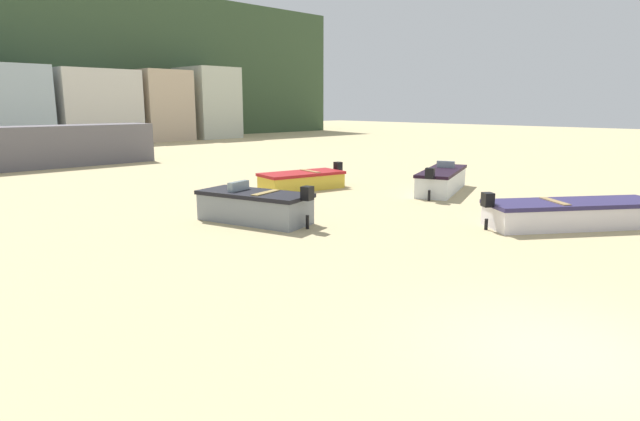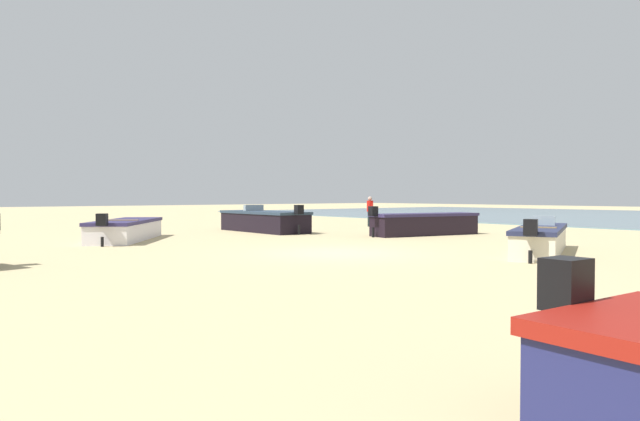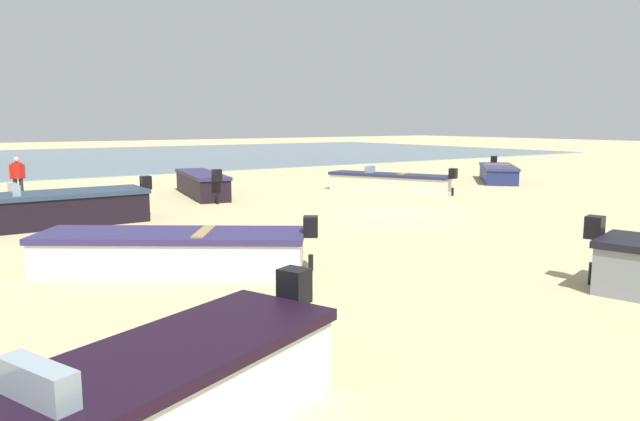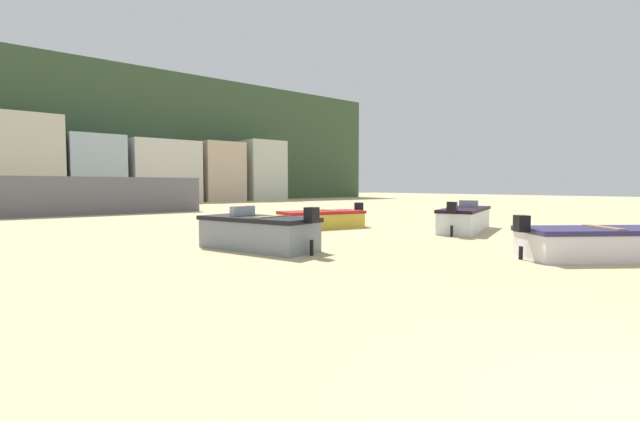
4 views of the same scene
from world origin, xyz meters
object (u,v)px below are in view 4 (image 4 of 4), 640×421
Objects in this scene: boat_yellow_5 at (322,219)px; boat_grey_7 at (258,232)px; boat_white_4 at (627,243)px; boat_white_8 at (465,219)px.

boat_grey_7 is at bearing 134.91° from boat_yellow_5.
boat_white_4 is 10.84m from boat_yellow_5.
boat_grey_7 is (-5.37, -3.69, 0.11)m from boat_yellow_5.
boat_white_4 is at bearing -63.70° from boat_grey_7.
boat_grey_7 reaches higher than boat_white_8.
boat_yellow_5 is 5.83m from boat_white_8.
boat_grey_7 is 0.84× the size of boat_white_8.
boat_yellow_5 is 6.52m from boat_grey_7.
boat_white_4 is 1.30× the size of boat_yellow_5.
boat_grey_7 reaches higher than boat_white_4.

